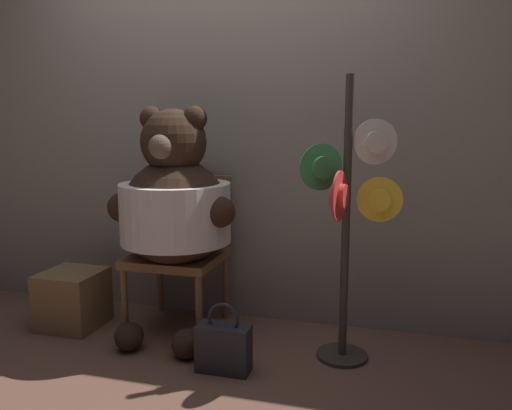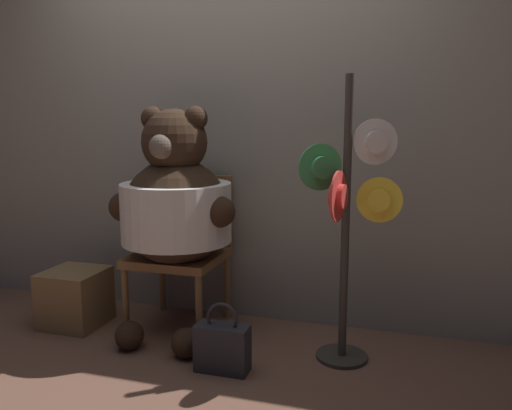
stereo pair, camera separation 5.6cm
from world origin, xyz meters
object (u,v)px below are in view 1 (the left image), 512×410
hat_display_rack (349,217)px  handbag_on_ground (224,347)px  teddy_bear (175,206)px  chair (182,244)px

hat_display_rack → handbag_on_ground: hat_display_rack is taller
teddy_bear → hat_display_rack: size_ratio=0.90×
chair → teddy_bear: size_ratio=0.69×
chair → hat_display_rack: size_ratio=0.62×
chair → handbag_on_ground: bearing=-49.7°
chair → hat_display_rack: (1.05, -0.25, 0.28)m
teddy_bear → hat_display_rack: (1.02, -0.07, -0.00)m
handbag_on_ground → teddy_bear: bearing=139.2°
hat_display_rack → teddy_bear: bearing=175.9°
hat_display_rack → chair: bearing=166.8°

